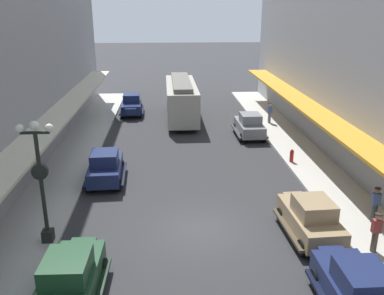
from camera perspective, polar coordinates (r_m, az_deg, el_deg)
The scene contains 15 objects.
ground_plane at distance 18.73m, azimuth 1.16°, elevation -11.21°, with size 200.00×200.00×0.00m, color #2D2D30.
sidewalk_left at distance 19.63m, azimuth -21.67°, elevation -10.93°, with size 3.00×60.00×0.15m, color #B7B5AD.
sidewalk_right at distance 20.65m, azimuth 22.70°, elevation -9.54°, with size 3.00×60.00×0.15m, color #B7B5AD.
parked_car_0 at distance 38.23m, azimuth -8.33°, elevation 5.92°, with size 2.26×4.30×1.84m.
parked_car_1 at distance 23.62m, azimuth -11.85°, elevation -2.50°, with size 2.28×4.31×1.84m.
parked_car_2 at distance 14.80m, azimuth -16.49°, elevation -16.81°, with size 2.22×4.29×1.84m.
parked_car_3 at distance 18.42m, azimuth 16.03°, elevation -9.21°, with size 2.30×4.32×1.84m.
parked_car_4 at distance 31.46m, azimuth 7.92°, elevation 3.13°, with size 2.18×4.28×1.84m.
parked_car_5 at distance 14.74m, azimuth 21.89°, elevation -17.67°, with size 2.15×4.26×1.84m.
streetcar at distance 35.94m, azimuth -1.49°, elevation 6.85°, with size 2.58×9.61×3.46m.
lamp_post_with_clock at distance 17.39m, azimuth -20.12°, elevation -3.95°, with size 1.42×0.44×5.16m.
fire_hydrant at distance 26.56m, azimuth 13.58°, elevation -1.09°, with size 0.24×0.24×0.82m.
pedestrian_0 at distance 18.03m, azimuth 24.01°, elevation -10.60°, with size 0.36×0.28×1.67m.
pedestrian_1 at distance 20.35m, azimuth 23.96°, elevation -7.18°, with size 0.36×0.28×1.67m.
pedestrian_2 at distance 35.09m, azimuth 10.65°, elevation 4.75°, with size 0.36×0.28×1.67m.
Camera 1 is at (-1.37, -16.15, 9.39)m, focal length 38.70 mm.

